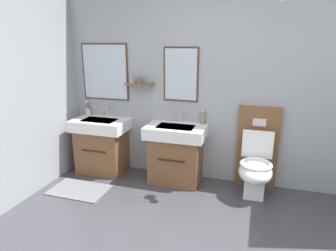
{
  "coord_description": "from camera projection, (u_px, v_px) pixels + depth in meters",
  "views": [
    {
      "loc": [
        0.11,
        -1.67,
        1.72
      ],
      "look_at": [
        -0.87,
        1.49,
        0.77
      ],
      "focal_mm": 31.27,
      "sensor_mm": 36.0,
      "label": 1
    }
  ],
  "objects": [
    {
      "name": "vanity_sink_right",
      "position": [
        176.0,
        152.0,
        3.66
      ],
      "size": [
        0.73,
        0.49,
        0.73
      ],
      "color": "brown",
      "rests_on": "ground"
    },
    {
      "name": "tap_on_left_sink",
      "position": [
        107.0,
        111.0,
        4.01
      ],
      "size": [
        0.03,
        0.13,
        0.11
      ],
      "color": "silver",
      "rests_on": "vanity_sink_left"
    },
    {
      "name": "toothbrush_cup",
      "position": [
        88.0,
        111.0,
        4.08
      ],
      "size": [
        0.07,
        0.07,
        0.21
      ],
      "color": "silver",
      "rests_on": "vanity_sink_left"
    },
    {
      "name": "bath_mat",
      "position": [
        79.0,
        190.0,
        3.52
      ],
      "size": [
        0.68,
        0.44,
        0.01
      ],
      "primitive_type": "cube",
      "color": "slate",
      "rests_on": "ground"
    },
    {
      "name": "toilet",
      "position": [
        256.0,
        162.0,
        3.39
      ],
      "size": [
        0.48,
        0.62,
        1.0
      ],
      "color": "brown",
      "rests_on": "ground"
    },
    {
      "name": "soap_dispenser",
      "position": [
        203.0,
        118.0,
        3.62
      ],
      "size": [
        0.06,
        0.06,
        0.19
      ],
      "color": "gray",
      "rests_on": "vanity_sink_right"
    },
    {
      "name": "wall_back",
      "position": [
        248.0,
        75.0,
        3.41
      ],
      "size": [
        4.88,
        0.62,
        2.69
      ],
      "color": "#999EA3",
      "rests_on": "ground"
    },
    {
      "name": "vanity_sink_left",
      "position": [
        102.0,
        144.0,
        3.96
      ],
      "size": [
        0.73,
        0.49,
        0.73
      ],
      "color": "brown",
      "rests_on": "ground"
    },
    {
      "name": "tap_on_right_sink",
      "position": [
        180.0,
        117.0,
        3.71
      ],
      "size": [
        0.03,
        0.13,
        0.11
      ],
      "color": "silver",
      "rests_on": "vanity_sink_right"
    }
  ]
}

